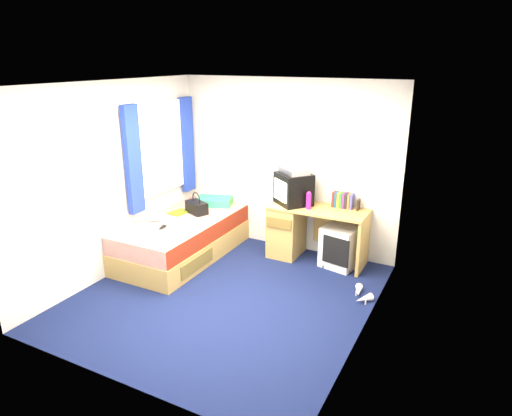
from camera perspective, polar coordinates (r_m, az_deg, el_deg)
The scene contains 20 objects.
ground at distance 5.44m, azimuth -3.80°, elevation -10.88°, with size 3.40×3.40×0.00m, color #0C1438.
room_shell at distance 4.90m, azimuth -4.16°, elevation 4.09°, with size 3.40×3.40×3.40m.
bed at distance 6.41m, azimuth -9.09°, elevation -3.73°, with size 1.01×2.00×0.54m.
pillow at distance 6.86m, azimuth -5.23°, elevation 0.84°, with size 0.51×0.32×0.11m, color teal.
desk at distance 6.31m, azimuth 5.37°, elevation -2.58°, with size 1.30×0.55×0.75m.
storage_cube at distance 6.14m, azimuth 10.55°, elevation -4.76°, with size 0.44×0.44×0.54m, color silver.
crt_tv at distance 6.16m, azimuth 4.70°, elevation 2.41°, with size 0.58×0.58×0.43m.
vcr at distance 6.10m, azimuth 4.80°, elevation 4.69°, with size 0.39×0.28×0.07m, color #AEAEB0.
book_row at distance 6.14m, azimuth 10.81°, elevation 0.97°, with size 0.27×0.13×0.20m.
picture_frame at distance 6.09m, azimuth 12.69°, elevation 0.40°, with size 0.02×0.12×0.14m, color black.
pink_water_bottle at distance 6.01m, azimuth 6.59°, elevation 0.84°, with size 0.07×0.07×0.21m, color #D21D8C.
aerosol_can at distance 6.20m, azimuth 6.75°, elevation 1.32°, with size 0.05×0.05×0.20m, color silver.
handbag at distance 6.51m, azimuth -7.43°, elevation 0.13°, with size 0.38×0.31×0.31m.
towel at distance 5.88m, azimuth -9.32°, elevation -2.44°, with size 0.29×0.24×0.10m, color silver.
magazine at distance 6.59m, azimuth -9.59°, elevation -0.53°, with size 0.21×0.28×0.01m, color #B0CA16.
water_bottle at distance 6.30m, azimuth -12.39°, elevation -1.33°, with size 0.07×0.07×0.20m, color white.
colour_swatch_fan at distance 5.90m, azimuth -11.65°, elevation -2.95°, with size 0.22×0.06×0.01m, color gold.
remote_control at distance 6.04m, azimuth -11.60°, elevation -2.39°, with size 0.05×0.16×0.02m, color black.
window_assembly at distance 6.50m, azimuth -11.78°, elevation 7.04°, with size 0.11×1.42×1.40m.
white_heels at distance 5.50m, azimuth 13.00°, elevation -10.52°, with size 0.27×0.39×0.09m.
Camera 1 is at (2.48, -4.04, 2.66)m, focal length 32.00 mm.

